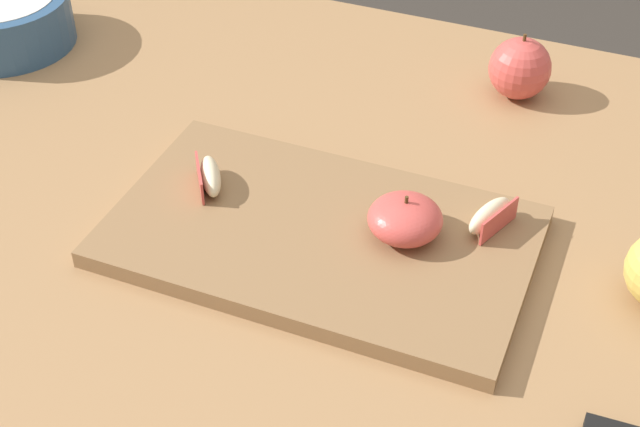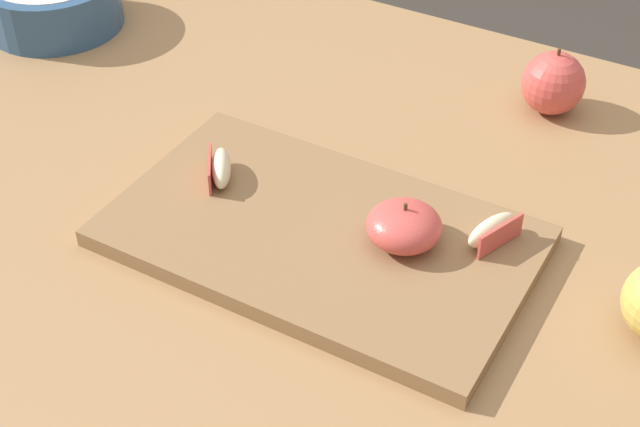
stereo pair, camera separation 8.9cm
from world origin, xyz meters
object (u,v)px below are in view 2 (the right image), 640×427
Objects in this scene: apple_wedge_left at (493,231)px; ceramic_fruit_bowl at (53,1)px; apple_half_skin_up at (404,226)px; whole_apple_pink_lady at (553,83)px; apple_wedge_near_knife at (220,168)px; cutting_board at (320,236)px.

apple_wedge_left is 0.70m from ceramic_fruit_bowl.
apple_half_skin_up is 0.88× the size of whole_apple_pink_lady.
apple_half_skin_up is at bearing -149.78° from apple_wedge_left.
whole_apple_pink_lady is at bearing 83.10° from apple_half_skin_up.
apple_wedge_near_knife is at bearing -178.87° from apple_half_skin_up.
apple_half_skin_up is at bearing -17.17° from ceramic_fruit_bowl.
cutting_board is 0.17m from apple_wedge_left.
apple_wedge_left is 0.36× the size of ceramic_fruit_bowl.
whole_apple_pink_lady is (0.25, 0.32, 0.01)m from apple_wedge_near_knife.
apple_half_skin_up is 0.40× the size of ceramic_fruit_bowl.
whole_apple_pink_lady is at bearing 97.18° from apple_wedge_left.
apple_half_skin_up reaches higher than apple_wedge_left.
ceramic_fruit_bowl is (-0.54, 0.21, 0.03)m from cutting_board.
whole_apple_pink_lady is 0.67m from ceramic_fruit_bowl.
apple_wedge_near_knife is at bearing 171.53° from cutting_board.
ceramic_fruit_bowl is (-0.69, 0.15, 0.00)m from apple_wedge_left.
whole_apple_pink_lady reaches higher than apple_wedge_near_knife.
whole_apple_pink_lady is 0.45× the size of ceramic_fruit_bowl.
apple_half_skin_up is 0.32m from whole_apple_pink_lady.
apple_wedge_left is at bearing -12.06° from ceramic_fruit_bowl.
ceramic_fruit_bowl is (-0.65, -0.13, -0.00)m from whole_apple_pink_lady.
apple_wedge_left reaches higher than cutting_board.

